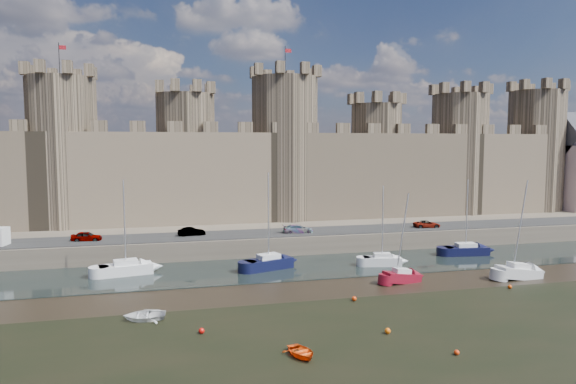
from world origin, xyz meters
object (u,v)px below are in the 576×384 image
object	(u,v)px
sailboat_3	(466,250)
car_0	(87,236)
sailboat_1	(269,262)
sailboat_4	(402,276)
sailboat_2	(382,260)
car_3	(427,224)
car_1	(192,232)
car_2	(298,229)
dinghy_0	(301,352)
sailboat_5	(518,271)
sailboat_0	(126,268)

from	to	relation	value
sailboat_3	car_0	bearing A→B (deg)	177.39
sailboat_1	sailboat_4	bearing A→B (deg)	-53.97
sailboat_1	sailboat_2	bearing A→B (deg)	-25.31
car_0	car_3	world-z (taller)	car_0
car_1	car_2	world-z (taller)	car_2
car_0	dinghy_0	size ratio (longest dim) A/B	1.25
car_3	car_2	bearing A→B (deg)	95.03
car_1	sailboat_4	bearing A→B (deg)	-138.04
car_0	sailboat_4	size ratio (longest dim) A/B	0.38
car_1	sailboat_5	world-z (taller)	sailboat_5
car_2	dinghy_0	bearing A→B (deg)	170.32
sailboat_5	sailboat_0	bearing A→B (deg)	161.86
car_0	sailboat_4	distance (m)	38.97
sailboat_3	sailboat_1	bearing A→B (deg)	-169.50
sailboat_4	sailboat_3	bearing A→B (deg)	25.63
car_3	sailboat_5	world-z (taller)	sailboat_5
car_1	sailboat_2	distance (m)	25.19
sailboat_5	sailboat_2	bearing A→B (deg)	141.41
car_1	car_3	xyz separation A→B (m)	(33.85, -1.37, -0.05)
sailboat_4	sailboat_5	world-z (taller)	sailboat_5
car_1	sailboat_1	world-z (taller)	sailboat_1
car_2	sailboat_0	distance (m)	23.71
sailboat_0	sailboat_4	bearing A→B (deg)	-30.10
car_1	sailboat_4	xyz separation A→B (m)	(20.92, -19.48, -2.38)
car_1	sailboat_4	distance (m)	28.68
sailboat_2	sailboat_5	distance (m)	15.08
sailboat_1	sailboat_4	xyz separation A→B (m)	(12.64, -8.88, -0.16)
car_2	dinghy_0	world-z (taller)	car_2
car_3	sailboat_0	xyz separation A→B (m)	(-41.68, -7.91, -2.21)
sailboat_1	sailboat_5	world-z (taller)	sailboat_1
car_2	sailboat_1	world-z (taller)	sailboat_1
car_2	sailboat_0	xyz separation A→B (m)	(-22.18, -8.05, -2.27)
dinghy_0	car_0	bearing A→B (deg)	105.58
sailboat_5	dinghy_0	xyz separation A→B (m)	(-28.69, -14.49, -0.47)
sailboat_2	sailboat_4	xyz separation A→B (m)	(-1.03, -7.34, -0.07)
car_0	sailboat_0	size ratio (longest dim) A/B	0.34
car_3	dinghy_0	distance (m)	44.48
sailboat_4	sailboat_5	bearing A→B (deg)	-16.67
sailboat_1	sailboat_2	distance (m)	13.76
car_0	sailboat_3	distance (m)	49.15
sailboat_1	sailboat_5	xyz separation A→B (m)	(25.87, -10.41, -0.10)
sailboat_0	sailboat_4	size ratio (longest dim) A/B	1.12
car_2	dinghy_0	size ratio (longest dim) A/B	1.40
car_0	car_2	size ratio (longest dim) A/B	0.90
car_0	sailboat_5	distance (m)	51.50
car_2	car_3	bearing A→B (deg)	-85.55
car_0	sailboat_4	world-z (taller)	sailboat_4
sailboat_2	sailboat_0	bearing A→B (deg)	-172.62
car_0	car_1	xyz separation A→B (m)	(13.07, 0.58, -0.04)
sailboat_2	sailboat_5	xyz separation A→B (m)	(12.19, -8.87, -0.01)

